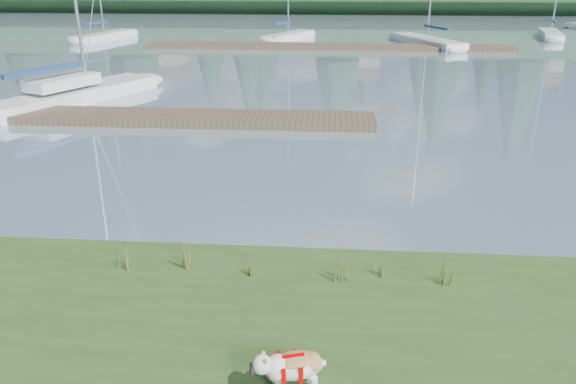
{
  "coord_description": "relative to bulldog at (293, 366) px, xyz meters",
  "views": [
    {
      "loc": [
        2.37,
        -11.18,
        5.39
      ],
      "look_at": [
        1.54,
        -0.5,
        1.1
      ],
      "focal_mm": 35.0,
      "sensor_mm": 36.0,
      "label": 1
    }
  ],
  "objects": [
    {
      "name": "dock_far",
      "position": [
        0.01,
        35.42,
        -0.56
      ],
      "size": [
        26.0,
        2.2,
        0.3
      ],
      "primitive_type": "cube",
      "color": "#4C3D2C",
      "rests_on": "ground"
    },
    {
      "name": "weed_5",
      "position": [
        2.42,
        2.73,
        -0.1
      ],
      "size": [
        0.17,
        0.14,
        0.62
      ],
      "color": "#475B23",
      "rests_on": "bank"
    },
    {
      "name": "weed_3",
      "position": [
        -3.23,
        2.84,
        -0.09
      ],
      "size": [
        0.17,
        0.14,
        0.64
      ],
      "color": "#475B23",
      "rests_on": "bank"
    },
    {
      "name": "weed_1",
      "position": [
        -0.98,
        2.81,
        -0.16
      ],
      "size": [
        0.17,
        0.14,
        0.47
      ],
      "color": "#475B23",
      "rests_on": "bank"
    },
    {
      "name": "sailboat_bg_2",
      "position": [
        -2.9,
        40.7,
        -0.38
      ],
      "size": [
        4.36,
        6.87,
        10.62
      ],
      "rotation": [
        0.0,
        0.0,
        1.11
      ],
      "color": "silver",
      "rests_on": "ground"
    },
    {
      "name": "weed_0",
      "position": [
        -2.1,
        3.0,
        -0.07
      ],
      "size": [
        0.17,
        0.14,
        0.68
      ],
      "color": "#475B23",
      "rests_on": "bank"
    },
    {
      "name": "sailboat_bg_3",
      "position": [
        7.04,
        38.42,
        -0.39
      ],
      "size": [
        5.12,
        8.88,
        12.98
      ],
      "rotation": [
        0.0,
        0.0,
        1.98
      ],
      "color": "silver",
      "rests_on": "ground"
    },
    {
      "name": "ground",
      "position": [
        -1.99,
        35.42,
        -0.71
      ],
      "size": [
        200.0,
        200.0,
        0.0
      ],
      "primitive_type": "plane",
      "color": "#7C96A5",
      "rests_on": "ground"
    },
    {
      "name": "weed_4",
      "position": [
        1.32,
        2.96,
        -0.21
      ],
      "size": [
        0.17,
        0.14,
        0.36
      ],
      "color": "#475B23",
      "rests_on": "bank"
    },
    {
      "name": "mud_lip",
      "position": [
        -1.99,
        3.82,
        -0.64
      ],
      "size": [
        60.0,
        0.5,
        0.14
      ],
      "primitive_type": "cube",
      "color": "#33281C",
      "rests_on": "ground"
    },
    {
      "name": "sailboat_bg_0",
      "position": [
        -17.66,
        39.8,
        -0.39
      ],
      "size": [
        3.47,
        7.63,
        10.95
      ],
      "rotation": [
        0.0,
        0.0,
        1.29
      ],
      "color": "silver",
      "rests_on": "ground"
    },
    {
      "name": "dock_near",
      "position": [
        -5.99,
        14.42,
        -0.56
      ],
      "size": [
        16.0,
        2.0,
        0.3
      ],
      "primitive_type": "cube",
      "color": "#4C3D2C",
      "rests_on": "ground"
    },
    {
      "name": "bulldog",
      "position": [
        0.0,
        0.0,
        0.0
      ],
      "size": [
        0.97,
        0.57,
        0.57
      ],
      "rotation": [
        0.0,
        0.0,
        3.44
      ],
      "color": "silver",
      "rests_on": "bank"
    },
    {
      "name": "weed_2",
      "position": [
        0.66,
        2.75,
        -0.04
      ],
      "size": [
        0.17,
        0.14,
        0.76
      ],
      "color": "#475B23",
      "rests_on": "bank"
    },
    {
      "name": "sailboat_main",
      "position": [
        -10.36,
        17.97,
        -0.29
      ],
      "size": [
        5.71,
        9.35,
        13.54
      ],
      "rotation": [
        0.0,
        0.0,
        1.13
      ],
      "color": "silver",
      "rests_on": "ground"
    },
    {
      "name": "sailboat_bg_4",
      "position": [
        18.26,
        43.68,
        -0.38
      ],
      "size": [
        2.95,
        7.21,
        10.53
      ],
      "rotation": [
        0.0,
        0.0,
        1.34
      ],
      "color": "silver",
      "rests_on": "ground"
    }
  ]
}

